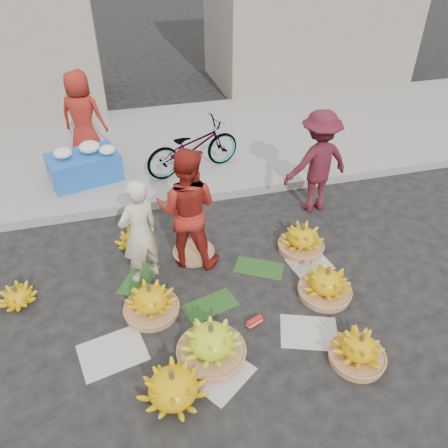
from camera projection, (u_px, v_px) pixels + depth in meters
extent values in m
plane|color=black|center=(214.00, 293.00, 5.53)|extent=(80.00, 80.00, 0.00)
cube|color=gray|center=(182.00, 198.00, 7.21)|extent=(40.00, 0.25, 0.15)
cube|color=gray|center=(163.00, 145.00, 8.86)|extent=(40.00, 4.00, 0.12)
cylinder|color=#A06943|center=(152.00, 310.00, 5.24)|extent=(0.65, 0.65, 0.09)
cylinder|color=#4A341D|center=(149.00, 289.00, 5.04)|extent=(0.05, 0.05, 0.12)
cylinder|color=#A06943|center=(211.00, 352.00, 4.74)|extent=(0.74, 0.74, 0.09)
cylinder|color=#4A341D|center=(211.00, 328.00, 4.51)|extent=(0.05, 0.05, 0.12)
cylinder|color=#4A341D|center=(172.00, 375.00, 4.14)|extent=(0.05, 0.05, 0.12)
cylinder|color=#A06943|center=(357.00, 357.00, 4.69)|extent=(0.59, 0.59, 0.09)
cylinder|color=#4A341D|center=(362.00, 338.00, 4.50)|extent=(0.05, 0.05, 0.12)
cylinder|color=#A06943|center=(324.00, 292.00, 5.48)|extent=(0.65, 0.65, 0.09)
cylinder|color=#4A341D|center=(328.00, 272.00, 5.28)|extent=(0.05, 0.05, 0.12)
cylinder|color=#A06943|center=(301.00, 247.00, 6.21)|extent=(0.63, 0.63, 0.09)
cylinder|color=#4A341D|center=(303.00, 228.00, 6.02)|extent=(0.05, 0.05, 0.12)
cylinder|color=#4A341D|center=(15.00, 290.00, 5.26)|extent=(0.05, 0.05, 0.12)
cylinder|color=#4A341D|center=(133.00, 233.00, 6.14)|extent=(0.05, 0.05, 0.12)
cylinder|color=#A06943|center=(194.00, 253.00, 6.12)|extent=(0.62, 0.62, 0.06)
cube|color=red|center=(255.00, 322.00, 5.08)|extent=(0.21, 0.13, 0.08)
imported|color=beige|center=(140.00, 233.00, 5.35)|extent=(0.63, 0.55, 1.46)
imported|color=#A9261A|center=(187.00, 209.00, 5.57)|extent=(1.00, 0.91, 1.68)
imported|color=maroon|center=(318.00, 162.00, 6.64)|extent=(1.13, 0.73, 1.64)
cube|color=#1A52AE|center=(84.00, 167.00, 7.47)|extent=(1.29, 0.98, 0.48)
ellipsoid|color=white|center=(63.00, 153.00, 7.19)|extent=(0.30, 0.30, 0.17)
ellipsoid|color=white|center=(89.00, 147.00, 7.35)|extent=(0.34, 0.34, 0.19)
ellipsoid|color=white|center=(107.00, 150.00, 7.31)|extent=(0.27, 0.27, 0.15)
cylinder|color=gray|center=(59.00, 179.00, 7.30)|extent=(0.28, 0.28, 0.32)
imported|color=#A9261A|center=(83.00, 117.00, 7.79)|extent=(0.94, 0.80, 1.64)
imported|color=gray|center=(193.00, 147.00, 7.61)|extent=(1.03, 1.84, 0.92)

